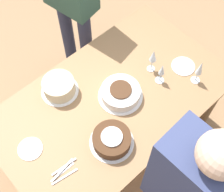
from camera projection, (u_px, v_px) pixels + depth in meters
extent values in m
plane|color=#A87F56|center=(112.00, 141.00, 2.72)|extent=(12.00, 12.00, 0.00)
cube|color=#9E754C|center=(112.00, 101.00, 2.10)|extent=(1.61, 0.95, 0.03)
cylinder|color=brown|center=(212.00, 102.00, 2.51)|extent=(0.07, 0.07, 0.70)
cylinder|color=brown|center=(3.00, 147.00, 2.32)|extent=(0.07, 0.07, 0.70)
cylinder|color=brown|center=(142.00, 44.00, 2.81)|extent=(0.07, 0.07, 0.70)
cylinder|color=white|center=(120.00, 96.00, 2.10)|extent=(0.30, 0.30, 0.01)
cylinder|color=white|center=(121.00, 93.00, 2.06)|extent=(0.26, 0.26, 0.07)
cylinder|color=#4C2D19|center=(121.00, 89.00, 2.03)|extent=(0.14, 0.14, 0.01)
cylinder|color=white|center=(112.00, 142.00, 1.93)|extent=(0.28, 0.28, 0.01)
cylinder|color=#4C2D19|center=(112.00, 140.00, 1.89)|extent=(0.24, 0.24, 0.08)
cylinder|color=white|center=(112.00, 137.00, 1.85)|extent=(0.13, 0.13, 0.01)
cylinder|color=white|center=(60.00, 91.00, 2.12)|extent=(0.25, 0.25, 0.01)
cylinder|color=beige|center=(59.00, 86.00, 2.07)|extent=(0.21, 0.21, 0.10)
cylinder|color=silver|center=(150.00, 68.00, 2.21)|extent=(0.06, 0.06, 0.00)
cylinder|color=silver|center=(151.00, 64.00, 2.17)|extent=(0.01, 0.01, 0.10)
cone|color=silver|center=(153.00, 55.00, 2.08)|extent=(0.05, 0.05, 0.10)
cylinder|color=silver|center=(195.00, 80.00, 2.16)|extent=(0.06, 0.06, 0.00)
cylinder|color=silver|center=(197.00, 76.00, 2.12)|extent=(0.01, 0.01, 0.09)
cone|color=silver|center=(200.00, 68.00, 2.04)|extent=(0.04, 0.04, 0.12)
cylinder|color=silver|center=(159.00, 80.00, 2.16)|extent=(0.06, 0.06, 0.00)
cylinder|color=silver|center=(160.00, 77.00, 2.12)|extent=(0.01, 0.01, 0.08)
cone|color=silver|center=(162.00, 69.00, 2.05)|extent=(0.04, 0.04, 0.09)
cylinder|color=white|center=(30.00, 149.00, 1.91)|extent=(0.15, 0.15, 0.01)
cylinder|color=white|center=(183.00, 66.00, 2.22)|extent=(0.17, 0.17, 0.01)
cube|color=silver|center=(63.00, 172.00, 1.84)|extent=(0.17, 0.01, 0.00)
cube|color=silver|center=(65.00, 177.00, 1.82)|extent=(0.17, 0.04, 0.00)
cube|color=silver|center=(64.00, 167.00, 1.85)|extent=(0.17, 0.03, 0.00)
cube|color=silver|center=(63.00, 170.00, 1.84)|extent=(0.17, 0.04, 0.00)
cube|color=#38426B|center=(194.00, 185.00, 1.42)|extent=(0.23, 0.41, 0.65)
sphere|color=#DBB293|center=(221.00, 155.00, 1.06)|extent=(0.18, 0.18, 0.18)
cylinder|color=#2D334C|center=(67.00, 33.00, 2.81)|extent=(0.11, 0.11, 0.80)
cylinder|color=#2D334C|center=(86.00, 45.00, 2.74)|extent=(0.11, 0.11, 0.80)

